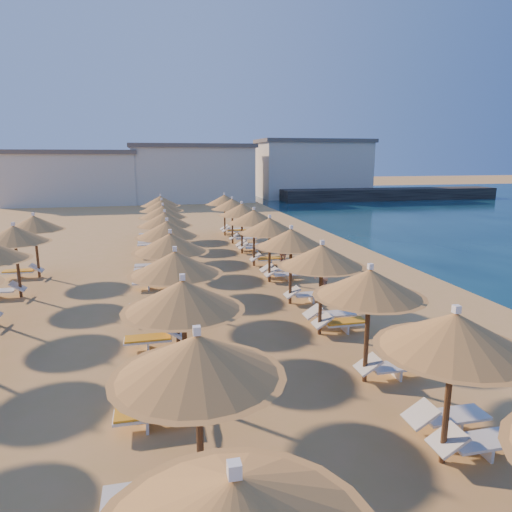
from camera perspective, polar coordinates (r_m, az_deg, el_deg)
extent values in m
plane|color=tan|center=(16.96, -1.30, -7.32)|extent=(220.00, 220.00, 0.00)
cube|color=black|center=(64.94, 16.41, 7.43)|extent=(30.03, 4.20, 1.50)
cube|color=beige|center=(60.95, -21.87, 8.89)|extent=(15.00, 8.00, 6.00)
cube|color=#59514C|center=(60.89, -22.12, 11.94)|extent=(15.60, 8.48, 0.50)
cube|color=beige|center=(60.60, -7.95, 10.01)|extent=(15.00, 8.00, 6.80)
cube|color=#59514C|center=(60.57, -8.06, 13.46)|extent=(15.60, 8.48, 0.50)
cube|color=beige|center=(66.63, 7.11, 10.57)|extent=(15.00, 8.00, 7.60)
cube|color=#59514C|center=(66.63, 7.21, 14.05)|extent=(15.60, 8.48, 0.50)
cylinder|color=brown|center=(9.53, 22.82, -16.37)|extent=(0.12, 0.12, 2.55)
cone|color=#9A632C|center=(8.97, 23.55, -8.62)|extent=(2.61, 2.61, 0.69)
cone|color=#9A632C|center=(9.07, 23.39, -10.31)|extent=(2.82, 2.82, 0.12)
cube|color=white|center=(8.84, 23.78, -6.10)|extent=(0.12, 0.12, 0.14)
cylinder|color=brown|center=(12.07, 13.68, -9.55)|extent=(0.12, 0.12, 2.55)
cone|color=#9A632C|center=(11.63, 14.02, -3.26)|extent=(2.61, 2.61, 0.69)
cone|color=#9A632C|center=(11.71, 13.95, -4.61)|extent=(2.82, 2.82, 0.12)
cube|color=white|center=(11.53, 14.13, -1.27)|extent=(0.12, 0.12, 0.14)
cylinder|color=brown|center=(14.90, 8.07, -5.08)|extent=(0.12, 0.12, 2.55)
cone|color=#9A632C|center=(14.55, 8.23, 0.08)|extent=(2.61, 2.61, 0.69)
cone|color=#9A632C|center=(14.62, 8.19, -1.01)|extent=(2.82, 2.82, 0.12)
cube|color=white|center=(14.47, 8.28, 1.69)|extent=(0.12, 0.12, 0.14)
cylinder|color=brown|center=(17.89, 4.34, -2.04)|extent=(0.12, 0.12, 2.55)
cone|color=#9A632C|center=(17.60, 4.41, 2.29)|extent=(2.61, 2.61, 0.69)
cone|color=#9A632C|center=(17.66, 4.39, 1.38)|extent=(2.82, 2.82, 0.12)
cube|color=white|center=(17.54, 4.43, 3.63)|extent=(0.12, 0.12, 0.14)
cylinder|color=brown|center=(20.97, 1.70, 0.13)|extent=(0.12, 0.12, 2.55)
cone|color=#9A632C|center=(20.73, 1.72, 3.84)|extent=(2.61, 2.61, 0.69)
cone|color=#9A632C|center=(20.77, 1.71, 3.06)|extent=(2.82, 2.82, 0.12)
cube|color=white|center=(20.67, 1.73, 4.98)|extent=(0.12, 0.12, 0.14)
cylinder|color=brown|center=(24.11, -0.26, 1.73)|extent=(0.12, 0.12, 2.55)
cone|color=#9A632C|center=(23.90, -0.27, 4.97)|extent=(2.61, 2.61, 0.69)
cone|color=#9A632C|center=(23.94, -0.26, 4.29)|extent=(2.82, 2.82, 0.12)
cube|color=white|center=(23.85, -0.27, 5.96)|extent=(0.12, 0.12, 0.14)
cylinder|color=brown|center=(27.28, -1.77, 2.97)|extent=(0.12, 0.12, 2.55)
cone|color=#9A632C|center=(27.10, -1.79, 5.83)|extent=(2.61, 2.61, 0.69)
cone|color=#9A632C|center=(27.13, -1.78, 5.23)|extent=(2.82, 2.82, 0.12)
cube|color=white|center=(27.05, -1.79, 6.71)|extent=(0.12, 0.12, 0.14)
cylinder|color=brown|center=(30.48, -2.96, 3.94)|extent=(0.12, 0.12, 2.55)
cone|color=#9A632C|center=(30.31, -2.99, 6.51)|extent=(2.61, 2.61, 0.69)
cone|color=#9A632C|center=(30.34, -2.99, 5.97)|extent=(2.82, 2.82, 0.12)
cube|color=white|center=(30.28, -3.00, 7.29)|extent=(0.12, 0.12, 0.14)
cylinder|color=brown|center=(33.70, -3.93, 4.73)|extent=(0.12, 0.12, 2.55)
cone|color=#9A632C|center=(33.55, -3.97, 7.05)|extent=(2.61, 2.61, 0.69)
cone|color=#9A632C|center=(33.57, -3.96, 6.57)|extent=(2.82, 2.82, 0.12)
cube|color=white|center=(33.51, -3.98, 7.76)|extent=(0.12, 0.12, 0.14)
cone|color=#9A632C|center=(4.60, -2.67, -29.24)|extent=(2.61, 2.61, 0.69)
cube|color=white|center=(4.33, -2.73, -25.12)|extent=(0.12, 0.12, 0.14)
cylinder|color=brown|center=(8.03, -7.04, -21.18)|extent=(0.12, 0.12, 2.55)
cone|color=#9A632C|center=(7.37, -7.32, -12.24)|extent=(2.61, 2.61, 0.69)
cone|color=#9A632C|center=(7.49, -7.26, -14.23)|extent=(2.82, 2.82, 0.12)
cube|color=white|center=(7.20, -7.41, -9.23)|extent=(0.12, 0.12, 0.14)
cylinder|color=brown|center=(10.92, -8.87, -11.72)|extent=(0.12, 0.12, 2.55)
cone|color=#9A632C|center=(10.44, -9.11, -4.83)|extent=(2.61, 2.61, 0.69)
cone|color=#9A632C|center=(10.53, -9.06, -6.31)|extent=(2.82, 2.82, 0.12)
cube|color=white|center=(10.33, -9.19, -2.62)|extent=(0.12, 0.12, 0.14)
cylinder|color=brown|center=(13.99, -9.85, -6.30)|extent=(0.12, 0.12, 2.55)
cone|color=#9A632C|center=(13.62, -10.06, -0.82)|extent=(2.61, 2.61, 0.69)
cone|color=#9A632C|center=(13.69, -10.02, -1.99)|extent=(2.82, 2.82, 0.12)
cube|color=white|center=(13.53, -10.13, 0.89)|extent=(0.12, 0.12, 0.14)
cylinder|color=brown|center=(17.14, -10.47, -2.85)|extent=(0.12, 0.12, 2.55)
cone|color=#9A632C|center=(16.84, -10.65, 1.66)|extent=(2.61, 2.61, 0.69)
cone|color=#9A632C|center=(16.90, -10.61, 0.71)|extent=(2.82, 2.82, 0.12)
cube|color=white|center=(16.77, -10.70, 3.05)|extent=(0.12, 0.12, 0.14)
cylinder|color=brown|center=(20.34, -10.89, -0.48)|extent=(0.12, 0.12, 2.55)
cone|color=#9A632C|center=(20.09, -11.05, 3.34)|extent=(2.61, 2.61, 0.69)
cone|color=#9A632C|center=(20.13, -11.01, 2.54)|extent=(2.82, 2.82, 0.12)
cube|color=white|center=(20.03, -11.09, 4.52)|extent=(0.12, 0.12, 0.14)
cylinder|color=brown|center=(23.56, -11.19, 1.25)|extent=(0.12, 0.12, 2.55)
cone|color=#9A632C|center=(23.34, -11.33, 4.55)|extent=(2.61, 2.61, 0.69)
cone|color=#9A632C|center=(23.38, -11.30, 3.86)|extent=(2.82, 2.82, 0.12)
cube|color=white|center=(23.29, -11.38, 5.57)|extent=(0.12, 0.12, 0.14)
cylinder|color=brown|center=(26.80, -11.43, 2.56)|extent=(0.12, 0.12, 2.55)
cone|color=#9A632C|center=(26.61, -11.55, 5.47)|extent=(2.61, 2.61, 0.69)
cone|color=#9A632C|center=(26.64, -11.52, 4.86)|extent=(2.82, 2.82, 0.12)
cube|color=white|center=(26.56, -11.59, 6.36)|extent=(0.12, 0.12, 0.14)
cylinder|color=brown|center=(30.05, -11.61, 3.59)|extent=(0.12, 0.12, 2.55)
cone|color=#9A632C|center=(29.88, -11.72, 6.19)|extent=(2.61, 2.61, 0.69)
cone|color=#9A632C|center=(29.91, -11.70, 5.64)|extent=(2.82, 2.82, 0.12)
cube|color=white|center=(29.84, -11.76, 6.98)|extent=(0.12, 0.12, 0.14)
cylinder|color=brown|center=(33.31, -11.76, 4.41)|extent=(0.12, 0.12, 2.55)
cone|color=#9A632C|center=(33.15, -11.86, 6.76)|extent=(2.61, 2.61, 0.69)
cone|color=#9A632C|center=(33.18, -11.84, 6.27)|extent=(2.82, 2.82, 0.12)
cube|color=white|center=(33.12, -11.89, 7.48)|extent=(0.12, 0.12, 0.14)
cylinder|color=brown|center=(21.06, -27.62, -1.24)|extent=(0.12, 0.12, 2.55)
cone|color=#9A632C|center=(20.81, -27.99, 2.43)|extent=(2.61, 2.61, 0.69)
cone|color=#9A632C|center=(20.86, -27.91, 1.66)|extent=(2.82, 2.82, 0.12)
cube|color=white|center=(20.76, -28.10, 3.56)|extent=(0.12, 0.12, 0.14)
cylinder|color=brown|center=(24.18, -25.71, 0.54)|extent=(0.12, 0.12, 2.55)
cone|color=#9A632C|center=(23.97, -26.01, 3.75)|extent=(2.61, 2.61, 0.69)
cone|color=#9A632C|center=(24.01, -25.95, 3.07)|extent=(2.82, 2.82, 0.12)
cube|color=white|center=(23.92, -26.10, 4.73)|extent=(0.12, 0.12, 0.14)
cube|color=white|center=(10.50, 26.62, -19.92)|extent=(1.40, 0.60, 0.06)
cube|color=white|center=(10.58, 26.53, -20.66)|extent=(0.06, 0.54, 0.32)
cube|color=white|center=(9.97, 22.81, -20.41)|extent=(0.58, 0.60, 0.40)
cube|color=white|center=(11.09, 23.56, -17.79)|extent=(1.40, 0.60, 0.06)
cube|color=white|center=(11.17, 23.49, -18.51)|extent=(0.06, 0.54, 0.32)
cube|color=white|center=(10.60, 19.87, -18.10)|extent=(0.58, 0.60, 0.40)
cube|color=white|center=(8.58, -13.56, -26.87)|extent=(1.40, 0.60, 0.06)
cube|color=white|center=(8.68, -13.50, -27.69)|extent=(0.06, 0.54, 0.32)
cube|color=white|center=(8.50, -7.49, -25.82)|extent=(0.58, 0.60, 0.40)
cube|color=white|center=(12.85, 17.15, -13.02)|extent=(1.40, 0.60, 0.06)
cube|color=white|center=(12.91, 17.11, -13.66)|extent=(0.06, 0.54, 0.32)
cube|color=white|center=(12.42, 13.83, -13.01)|extent=(0.58, 0.60, 0.40)
cube|color=white|center=(11.33, -13.43, -16.38)|extent=(1.40, 0.60, 0.06)
cube|color=white|center=(11.41, -13.39, -17.08)|extent=(0.06, 0.54, 0.32)
cube|color=white|center=(11.27, -9.16, -15.54)|extent=(0.58, 0.60, 0.40)
cube|color=white|center=(10.55, -13.46, -18.70)|extent=(1.40, 0.60, 0.06)
cube|color=white|center=(10.63, -13.42, -19.44)|extent=(0.06, 0.54, 0.32)
cube|color=white|center=(10.49, -8.81, -17.81)|extent=(0.58, 0.60, 0.40)
cube|color=orange|center=(10.52, -13.48, -18.44)|extent=(1.35, 0.55, 0.05)
cube|color=white|center=(15.54, 11.10, -8.18)|extent=(1.40, 0.60, 0.06)
cube|color=white|center=(15.60, 11.07, -8.73)|extent=(0.06, 0.54, 0.32)
cube|color=white|center=(15.19, 8.27, -7.99)|extent=(0.58, 0.60, 0.40)
cube|color=orange|center=(15.52, 11.10, -7.99)|extent=(1.35, 0.55, 0.05)
cube|color=white|center=(16.31, 9.82, -7.13)|extent=(1.40, 0.60, 0.06)
cube|color=white|center=(16.37, 9.80, -7.65)|extent=(0.06, 0.54, 0.32)
cube|color=white|center=(15.98, 7.11, -6.92)|extent=(0.58, 0.60, 0.40)
cube|color=white|center=(14.31, -13.36, -10.11)|extent=(1.40, 0.60, 0.06)
cube|color=white|center=(14.37, -13.33, -10.70)|extent=(0.06, 0.54, 0.32)
cube|color=white|center=(14.27, -10.06, -9.43)|extent=(0.58, 0.60, 0.40)
cube|color=orange|center=(14.29, -13.37, -9.90)|extent=(1.35, 0.55, 0.05)
cube|color=white|center=(18.43, 6.97, -4.76)|extent=(1.40, 0.60, 0.06)
cube|color=white|center=(18.48, 6.96, -5.23)|extent=(0.06, 0.54, 0.32)
cube|color=white|center=(18.13, 4.54, -4.52)|extent=(0.58, 0.60, 0.40)
cube|color=white|center=(17.41, -13.32, -6.03)|extent=(1.40, 0.60, 0.06)
cube|color=white|center=(17.46, -13.29, -6.53)|extent=(0.06, 0.54, 0.32)
cube|color=white|center=(17.37, -10.63, -5.46)|extent=(0.58, 0.60, 0.40)
cube|color=white|center=(16.55, -13.33, -7.00)|extent=(1.40, 0.60, 0.06)
cube|color=white|center=(16.61, -13.30, -7.52)|extent=(0.06, 0.54, 0.32)
cube|color=white|center=(16.51, -10.50, -6.40)|extent=(0.58, 0.60, 0.40)
cube|color=white|center=(21.43, 4.01, -2.26)|extent=(1.40, 0.60, 0.06)
cube|color=white|center=(21.47, 4.01, -2.67)|extent=(0.06, 0.54, 0.32)
cube|color=white|center=(21.18, 1.90, -2.02)|extent=(0.58, 0.60, 0.40)
cube|color=white|center=(22.27, 3.34, -1.69)|extent=(1.40, 0.60, 0.06)
cube|color=white|center=(22.31, 3.34, -2.09)|extent=(0.06, 0.54, 0.32)
cube|color=white|center=(22.03, 1.30, -1.46)|extent=(0.58, 0.60, 0.40)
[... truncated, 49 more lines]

